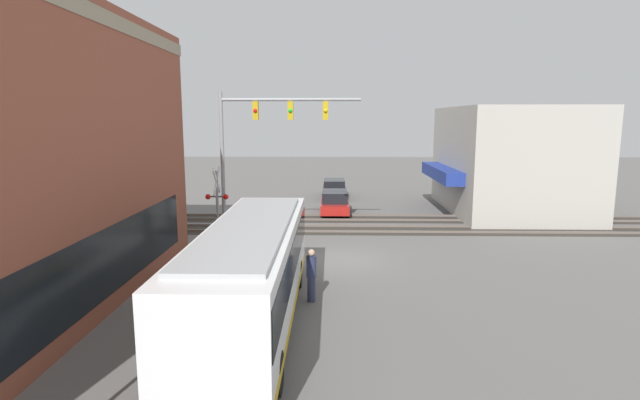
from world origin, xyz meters
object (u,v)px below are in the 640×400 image
parked_car_black (334,189)px  pedestrian_near_bus (311,275)px  city_bus (251,270)px  crossing_signal (217,197)px  parked_car_red (335,203)px  pedestrian_at_crossing (229,227)px

parked_car_black → pedestrian_near_bus: pedestrian_near_bus is taller
parked_car_black → pedestrian_near_bus: 22.86m
city_bus → crossing_signal: bearing=18.1°
city_bus → crossing_signal: size_ratio=2.96×
parked_car_red → pedestrian_at_crossing: (-8.49, 5.24, 0.23)m
crossing_signal → pedestrian_near_bus: (-8.41, -5.11, -1.35)m
parked_car_red → pedestrian_near_bus: (-16.05, 0.89, 0.24)m
pedestrian_near_bus → crossing_signal: bearing=31.3°
city_bus → parked_car_black: city_bus is taller
city_bus → parked_car_red: (18.04, -2.60, -1.03)m
parked_car_red → parked_car_black: parked_car_red is taller
parked_car_red → pedestrian_near_bus: pedestrian_near_bus is taller
city_bus → pedestrian_at_crossing: (9.54, 2.64, -0.80)m
crossing_signal → pedestrian_at_crossing: (-0.85, -0.76, -1.37)m
parked_car_red → pedestrian_near_bus: bearing=176.8°
parked_car_red → parked_car_black: (6.79, 0.00, -0.03)m
city_bus → pedestrian_near_bus: city_bus is taller
crossing_signal → parked_car_black: 15.71m
parked_car_black → pedestrian_at_crossing: bearing=161.1°
city_bus → crossing_signal: 10.95m
city_bus → pedestrian_near_bus: 2.74m
crossing_signal → pedestrian_near_bus: size_ratio=2.07×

